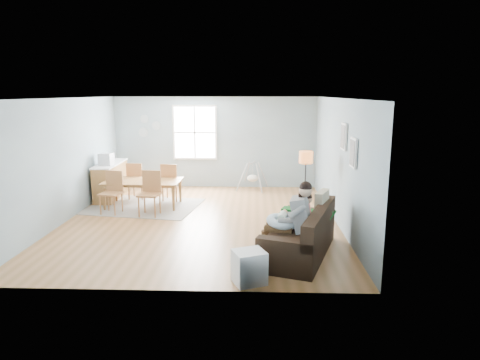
{
  "coord_description": "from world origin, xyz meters",
  "views": [
    {
      "loc": [
        1.2,
        -9.21,
        2.81
      ],
      "look_at": [
        0.88,
        -0.36,
        1.0
      ],
      "focal_mm": 32.0,
      "sensor_mm": 36.0,
      "label": 1
    }
  ],
  "objects_px": {
    "chair_sw": "(113,189)",
    "chair_nw": "(136,178)",
    "dining_table": "(143,194)",
    "floor_lamp": "(306,163)",
    "counter": "(111,180)",
    "monitor": "(106,159)",
    "toddler": "(301,211)",
    "chair_se": "(150,190)",
    "baby_swing": "(253,178)",
    "sofa": "(302,238)",
    "chair_ne": "(170,180)",
    "storage_cube": "(249,267)",
    "father": "(291,218)"
  },
  "relations": [
    {
      "from": "father",
      "to": "storage_cube",
      "type": "xyz_separation_m",
      "value": [
        -0.7,
        -0.93,
        -0.49
      ]
    },
    {
      "from": "sofa",
      "to": "chair_sw",
      "type": "distance_m",
      "value": 4.94
    },
    {
      "from": "toddler",
      "to": "counter",
      "type": "height_order",
      "value": "toddler"
    },
    {
      "from": "floor_lamp",
      "to": "monitor",
      "type": "bearing_deg",
      "value": 165.83
    },
    {
      "from": "chair_nw",
      "to": "chair_sw",
      "type": "bearing_deg",
      "value": -99.02
    },
    {
      "from": "dining_table",
      "to": "chair_nw",
      "type": "bearing_deg",
      "value": 117.91
    },
    {
      "from": "floor_lamp",
      "to": "chair_nw",
      "type": "height_order",
      "value": "floor_lamp"
    },
    {
      "from": "storage_cube",
      "to": "chair_sw",
      "type": "relative_size",
      "value": 0.57
    },
    {
      "from": "counter",
      "to": "toddler",
      "type": "bearing_deg",
      "value": -38.6
    },
    {
      "from": "father",
      "to": "counter",
      "type": "bearing_deg",
      "value": 136.77
    },
    {
      "from": "baby_swing",
      "to": "sofa",
      "type": "bearing_deg",
      "value": -79.93
    },
    {
      "from": "chair_sw",
      "to": "chair_nw",
      "type": "height_order",
      "value": "same"
    },
    {
      "from": "chair_ne",
      "to": "floor_lamp",
      "type": "bearing_deg",
      "value": -21.17
    },
    {
      "from": "chair_sw",
      "to": "monitor",
      "type": "distance_m",
      "value": 1.33
    },
    {
      "from": "chair_ne",
      "to": "chair_sw",
      "type": "bearing_deg",
      "value": -135.14
    },
    {
      "from": "storage_cube",
      "to": "floor_lamp",
      "type": "bearing_deg",
      "value": 71.0
    },
    {
      "from": "chair_nw",
      "to": "baby_swing",
      "type": "xyz_separation_m",
      "value": [
        3.1,
        1.27,
        -0.21
      ]
    },
    {
      "from": "dining_table",
      "to": "floor_lamp",
      "type": "bearing_deg",
      "value": -9.61
    },
    {
      "from": "chair_se",
      "to": "monitor",
      "type": "distance_m",
      "value": 1.98
    },
    {
      "from": "toddler",
      "to": "counter",
      "type": "relative_size",
      "value": 0.5
    },
    {
      "from": "dining_table",
      "to": "chair_nw",
      "type": "distance_m",
      "value": 0.84
    },
    {
      "from": "chair_se",
      "to": "chair_ne",
      "type": "bearing_deg",
      "value": 80.72
    },
    {
      "from": "toddler",
      "to": "monitor",
      "type": "bearing_deg",
      "value": 143.77
    },
    {
      "from": "chair_se",
      "to": "chair_nw",
      "type": "height_order",
      "value": "chair_se"
    },
    {
      "from": "chair_se",
      "to": "baby_swing",
      "type": "distance_m",
      "value": 3.6
    },
    {
      "from": "chair_se",
      "to": "monitor",
      "type": "relative_size",
      "value": 2.94
    },
    {
      "from": "chair_ne",
      "to": "toddler",
      "type": "bearing_deg",
      "value": -48.79
    },
    {
      "from": "chair_se",
      "to": "chair_nw",
      "type": "distance_m",
      "value": 1.61
    },
    {
      "from": "floor_lamp",
      "to": "storage_cube",
      "type": "relative_size",
      "value": 2.65
    },
    {
      "from": "chair_nw",
      "to": "baby_swing",
      "type": "bearing_deg",
      "value": 22.3
    },
    {
      "from": "chair_se",
      "to": "monitor",
      "type": "height_order",
      "value": "monitor"
    },
    {
      "from": "counter",
      "to": "monitor",
      "type": "height_order",
      "value": "monitor"
    },
    {
      "from": "dining_table",
      "to": "baby_swing",
      "type": "height_order",
      "value": "baby_swing"
    },
    {
      "from": "monitor",
      "to": "baby_swing",
      "type": "relative_size",
      "value": 0.36
    },
    {
      "from": "toddler",
      "to": "chair_se",
      "type": "bearing_deg",
      "value": 146.03
    },
    {
      "from": "storage_cube",
      "to": "counter",
      "type": "height_order",
      "value": "counter"
    },
    {
      "from": "floor_lamp",
      "to": "chair_sw",
      "type": "distance_m",
      "value": 4.57
    },
    {
      "from": "chair_sw",
      "to": "counter",
      "type": "relative_size",
      "value": 0.58
    },
    {
      "from": "chair_se",
      "to": "storage_cube",
      "type": "bearing_deg",
      "value": -56.91
    },
    {
      "from": "monitor",
      "to": "father",
      "type": "bearing_deg",
      "value": -41.1
    },
    {
      "from": "counter",
      "to": "monitor",
      "type": "relative_size",
      "value": 4.91
    },
    {
      "from": "dining_table",
      "to": "baby_swing",
      "type": "distance_m",
      "value": 3.38
    },
    {
      "from": "sofa",
      "to": "father",
      "type": "xyz_separation_m",
      "value": [
        -0.23,
        -0.25,
        0.44
      ]
    },
    {
      "from": "toddler",
      "to": "chair_sw",
      "type": "distance_m",
      "value": 4.81
    },
    {
      "from": "chair_ne",
      "to": "monitor",
      "type": "xyz_separation_m",
      "value": [
        -1.66,
        -0.04,
        0.54
      ]
    },
    {
      "from": "storage_cube",
      "to": "chair_ne",
      "type": "distance_m",
      "value": 5.34
    },
    {
      "from": "monitor",
      "to": "baby_swing",
      "type": "distance_m",
      "value": 4.14
    },
    {
      "from": "father",
      "to": "floor_lamp",
      "type": "distance_m",
      "value": 2.75
    },
    {
      "from": "sofa",
      "to": "dining_table",
      "type": "bearing_deg",
      "value": 139.27
    },
    {
      "from": "storage_cube",
      "to": "chair_nw",
      "type": "relative_size",
      "value": 0.57
    }
  ]
}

